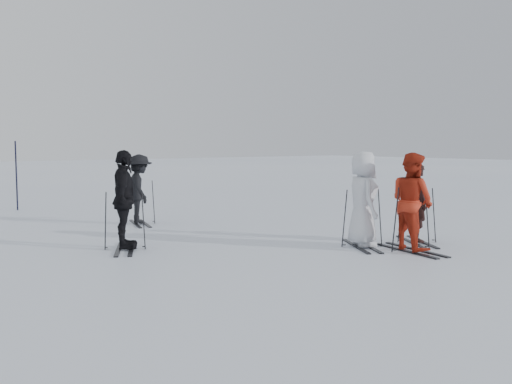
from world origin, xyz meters
The scene contains 12 objects.
ground centered at (0.00, 0.00, 0.00)m, with size 120.00×120.00×0.00m, color silver.
skier_near_dark centered at (2.07, -2.14, 0.86)m, with size 0.62×0.41×1.71m, color black.
skier_red centered at (1.17, -2.68, 0.98)m, with size 0.95×0.74×1.96m, color #A62512.
skier_grey centered at (0.72, -1.77, 0.99)m, with size 0.97×0.63×1.98m, color silver.
skier_uphill_left centered at (-3.41, 0.91, 1.00)m, with size 1.18×0.49×2.01m, color black.
skier_uphill_far centered at (-1.58, 4.11, 0.92)m, with size 1.19×0.68×1.84m, color black.
skis_near_dark centered at (2.07, -2.14, 0.62)m, with size 0.90×1.69×1.23m, color black, non-canonical shape.
skis_red centered at (1.17, -2.68, 0.68)m, with size 0.99×1.86×1.36m, color black, non-canonical shape.
skis_grey centered at (0.72, -1.77, 0.63)m, with size 0.91×1.72×1.26m, color black, non-canonical shape.
skis_uphill_left centered at (-3.41, 0.91, 0.62)m, with size 0.90×1.69×1.23m, color black, non-canonical shape.
skis_uphill_far centered at (-1.58, 4.11, 0.60)m, with size 0.87×1.65×1.21m, color black, non-canonical shape.
piste_marker centered at (-3.41, 9.41, 1.12)m, with size 0.05×0.05×2.24m, color black.
Camera 1 is at (-8.12, -9.96, 2.19)m, focal length 40.00 mm.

